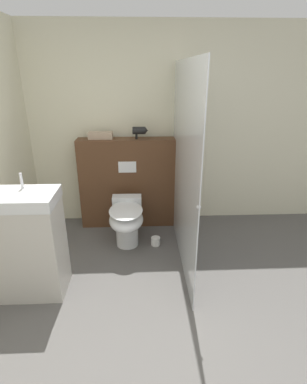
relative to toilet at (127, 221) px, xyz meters
name	(u,v)px	position (x,y,z in m)	size (l,w,h in m)	color
ground_plane	(134,361)	(0.10, -1.54, -0.33)	(12.00, 12.00, 0.00)	#565451
wall_back	(135,129)	(0.10, 0.77, 0.92)	(8.00, 0.06, 2.50)	beige
partition_panel	(128,183)	(0.01, 0.58, 0.25)	(1.24, 0.25, 1.16)	#51331E
shower_glass	(183,167)	(0.61, -0.17, 0.69)	(0.04, 1.82, 2.05)	silver
toilet	(127,221)	(0.00, 0.00, 0.00)	(0.39, 0.64, 0.54)	white
sink_vanity	(28,244)	(-0.85, -0.74, 0.17)	(0.62, 0.41, 1.14)	beige
hair_drier	(140,131)	(0.17, 0.56, 0.93)	(0.19, 0.09, 0.15)	black
folded_towel	(101,135)	(-0.31, 0.59, 0.87)	(0.29, 0.13, 0.08)	tan
spare_toilet_roll	(156,241)	(0.34, 0.00, -0.28)	(0.11, 0.11, 0.10)	white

